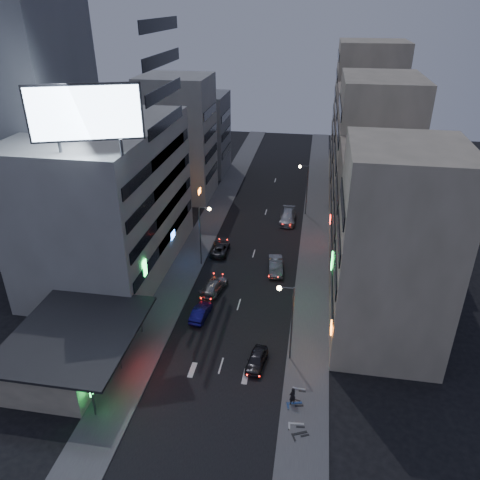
% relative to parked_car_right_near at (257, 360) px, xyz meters
% --- Properties ---
extents(ground, '(180.00, 180.00, 0.00)m').
position_rel_parked_car_right_near_xyz_m(ground, '(-3.29, -4.63, -0.66)').
color(ground, black).
rests_on(ground, ground).
extents(sidewalk_left, '(4.00, 120.00, 0.12)m').
position_rel_parked_car_right_near_xyz_m(sidewalk_left, '(-11.29, 25.37, -0.60)').
color(sidewalk_left, '#4C4C4F').
rests_on(sidewalk_left, ground).
extents(sidewalk_right, '(4.00, 120.00, 0.12)m').
position_rel_parked_car_right_near_xyz_m(sidewalk_right, '(4.71, 25.37, -0.60)').
color(sidewalk_right, '#4C4C4F').
rests_on(sidewalk_right, ground).
extents(food_court, '(11.00, 13.00, 3.88)m').
position_rel_parked_car_right_near_xyz_m(food_court, '(-17.19, -2.63, 1.33)').
color(food_court, beige).
rests_on(food_court, ground).
extents(white_building, '(14.00, 24.00, 18.00)m').
position_rel_parked_car_right_near_xyz_m(white_building, '(-20.29, 15.37, 8.34)').
color(white_building, '#A5A5A1').
rests_on(white_building, ground).
extents(grey_tower, '(10.00, 14.00, 34.00)m').
position_rel_parked_car_right_near_xyz_m(grey_tower, '(-29.29, 18.37, 16.34)').
color(grey_tower, slate).
rests_on(grey_tower, ground).
extents(shophouse_near, '(10.00, 11.00, 20.00)m').
position_rel_parked_car_right_near_xyz_m(shophouse_near, '(11.71, 5.87, 9.34)').
color(shophouse_near, beige).
rests_on(shophouse_near, ground).
extents(shophouse_mid, '(11.00, 12.00, 16.00)m').
position_rel_parked_car_right_near_xyz_m(shophouse_mid, '(12.21, 17.37, 7.34)').
color(shophouse_mid, tan).
rests_on(shophouse_mid, ground).
extents(shophouse_far, '(10.00, 14.00, 22.00)m').
position_rel_parked_car_right_near_xyz_m(shophouse_far, '(11.71, 30.37, 10.34)').
color(shophouse_far, beige).
rests_on(shophouse_far, ground).
extents(far_left_a, '(11.00, 10.00, 20.00)m').
position_rel_parked_car_right_near_xyz_m(far_left_a, '(-18.79, 40.37, 9.34)').
color(far_left_a, '#A5A5A1').
rests_on(far_left_a, ground).
extents(far_left_b, '(12.00, 10.00, 15.00)m').
position_rel_parked_car_right_near_xyz_m(far_left_b, '(-19.29, 53.37, 6.84)').
color(far_left_b, slate).
rests_on(far_left_b, ground).
extents(far_right_a, '(11.00, 12.00, 18.00)m').
position_rel_parked_car_right_near_xyz_m(far_right_a, '(12.21, 45.37, 8.34)').
color(far_right_a, tan).
rests_on(far_right_a, ground).
extents(far_right_b, '(12.00, 12.00, 24.00)m').
position_rel_parked_car_right_near_xyz_m(far_right_b, '(12.71, 59.37, 11.34)').
color(far_right_b, beige).
rests_on(far_right_b, ground).
extents(billboard, '(9.52, 3.75, 6.20)m').
position_rel_parked_car_right_near_xyz_m(billboard, '(-16.28, 5.34, 21.00)').
color(billboard, '#595B60').
rests_on(billboard, white_building).
extents(street_lamp_right_near, '(1.60, 0.44, 8.02)m').
position_rel_parked_car_right_near_xyz_m(street_lamp_right_near, '(2.62, 1.37, 4.71)').
color(street_lamp_right_near, '#595B60').
rests_on(street_lamp_right_near, sidewalk_right).
extents(street_lamp_left, '(1.60, 0.44, 8.02)m').
position_rel_parked_car_right_near_xyz_m(street_lamp_left, '(-9.19, 17.37, 4.71)').
color(street_lamp_left, '#595B60').
rests_on(street_lamp_left, sidewalk_left).
extents(street_lamp_right_far, '(1.60, 0.44, 8.02)m').
position_rel_parked_car_right_near_xyz_m(street_lamp_right_far, '(2.62, 35.37, 4.71)').
color(street_lamp_right_far, '#595B60').
rests_on(street_lamp_right_far, sidewalk_right).
extents(parked_car_right_near, '(2.02, 4.03, 1.32)m').
position_rel_parked_car_right_near_xyz_m(parked_car_right_near, '(0.00, 0.00, 0.00)').
color(parked_car_right_near, '#26252A').
rests_on(parked_car_right_near, ground).
extents(parked_car_right_mid, '(2.26, 4.95, 1.57)m').
position_rel_parked_car_right_near_xyz_m(parked_car_right_mid, '(0.05, 17.30, 0.13)').
color(parked_car_right_mid, gray).
rests_on(parked_car_right_mid, ground).
extents(parked_car_left, '(2.27, 4.75, 1.31)m').
position_rel_parked_car_right_near_xyz_m(parked_car_left, '(-7.83, 20.88, -0.00)').
color(parked_car_left, '#29292E').
rests_on(parked_car_left, ground).
extents(parked_car_right_far, '(2.36, 5.66, 1.63)m').
position_rel_parked_car_right_near_xyz_m(parked_car_right_far, '(0.43, 32.29, 0.16)').
color(parked_car_right_far, '#A4A7AC').
rests_on(parked_car_right_far, ground).
extents(road_car_blue, '(1.78, 4.18, 1.34)m').
position_rel_parked_car_right_near_xyz_m(road_car_blue, '(-6.91, 6.34, 0.01)').
color(road_car_blue, navy).
rests_on(road_car_blue, ground).
extents(road_car_silver, '(2.96, 5.37, 1.47)m').
position_rel_parked_car_right_near_xyz_m(road_car_silver, '(-6.63, 11.51, 0.08)').
color(road_car_silver, gray).
rests_on(road_car_silver, ground).
extents(person, '(0.75, 0.73, 1.73)m').
position_rel_parked_car_right_near_xyz_m(person, '(3.61, -4.26, 0.33)').
color(person, black).
rests_on(person, sidewalk_right).
extents(scooter_black_a, '(1.37, 2.03, 1.18)m').
position_rel_parked_car_right_near_xyz_m(scooter_black_a, '(4.95, -6.85, 0.05)').
color(scooter_black_a, black).
rests_on(scooter_black_a, sidewalk_right).
extents(scooter_silver_a, '(0.79, 1.94, 1.16)m').
position_rel_parked_car_right_near_xyz_m(scooter_silver_a, '(4.73, -6.15, 0.04)').
color(scooter_silver_a, '#A8AAAF').
rests_on(scooter_silver_a, sidewalk_right).
extents(scooter_blue, '(1.12, 2.11, 1.23)m').
position_rel_parked_car_right_near_xyz_m(scooter_blue, '(4.45, -3.90, 0.08)').
color(scooter_blue, navy).
rests_on(scooter_blue, sidewalk_right).
extents(scooter_black_b, '(0.84, 1.68, 0.98)m').
position_rel_parked_car_right_near_xyz_m(scooter_black_b, '(4.36, -3.79, -0.05)').
color(scooter_black_b, black).
rests_on(scooter_black_b, sidewalk_right).
extents(scooter_silver_b, '(0.62, 1.73, 1.05)m').
position_rel_parked_car_right_near_xyz_m(scooter_silver_b, '(4.70, -2.36, -0.02)').
color(scooter_silver_b, '#B4B5BC').
rests_on(scooter_silver_b, sidewalk_right).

